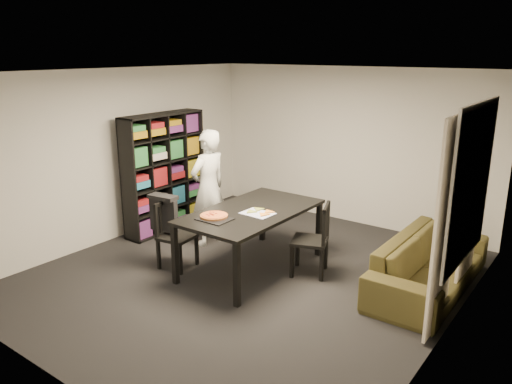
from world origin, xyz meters
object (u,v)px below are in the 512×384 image
Objects in this scene: bookshelf at (164,173)px; pepperoni_pizza at (214,216)px; dining_table at (251,215)px; person at (208,188)px; sofa at (430,264)px; chair_left at (172,230)px; chair_right at (317,235)px; baking_tray at (215,219)px.

bookshelf reaches higher than pepperoni_pizza.
pepperoni_pizza is (-0.20, -0.52, 0.10)m from dining_table.
person reaches higher than sofa.
chair_left is 0.95× the size of chair_right.
chair_left is at bearing -147.92° from dining_table.
bookshelf is at bearing 168.73° from dining_table.
person reaches higher than chair_right.
chair_left is at bearing -175.86° from pepperoni_pizza.
chair_left is 2.29× the size of baking_tray.
pepperoni_pizza is (0.72, 0.05, 0.33)m from chair_left.
chair_right is 1.35m from pepperoni_pizza.
chair_right is at bearing 44.77° from baking_tray.
chair_right reaches higher than chair_left.
chair_left reaches higher than baking_tray.
chair_right reaches higher than pepperoni_pizza.
person is (-1.07, 0.35, 0.12)m from dining_table.
baking_tray is at bearing -103.83° from dining_table.
chair_left is (1.15, -0.99, -0.43)m from bookshelf.
person is 5.00× the size of pepperoni_pizza.
dining_table is at bearing 69.43° from pepperoni_pizza.
dining_table is 2.16× the size of chair_left.
pepperoni_pizza is at bearing -69.64° from chair_right.
chair_right is 1.89m from person.
chair_right is (2.86, -0.06, -0.40)m from bookshelf.
person is 3.26m from sofa.
chair_right is at bearing -68.58° from chair_left.
chair_left is at bearing -82.68° from chair_right.
bookshelf reaches higher than chair_left.
dining_table is 0.57m from pepperoni_pizza.
pepperoni_pizza is (1.87, -0.93, -0.10)m from bookshelf.
chair_right is at bearing 24.07° from dining_table.
dining_table is 2.05× the size of chair_right.
dining_table is 2.31m from sofa.
chair_left is at bearing 114.90° from sofa.
person is (0.99, -0.06, -0.08)m from bookshelf.
pepperoni_pizza is at bearing 137.58° from baking_tray.
bookshelf reaches higher than dining_table.
dining_table reaches higher than sofa.
dining_table is 0.89m from chair_right.
chair_left is 0.52× the size of person.
sofa is at bearing -72.18° from chair_left.
person is at bearing 2.22° from chair_left.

